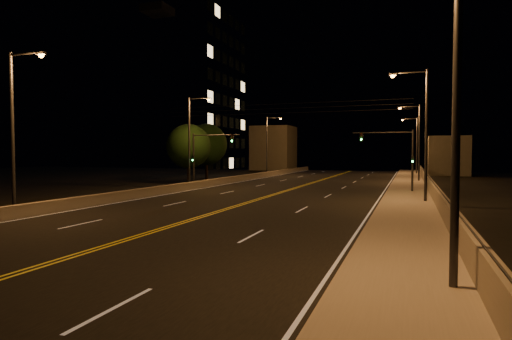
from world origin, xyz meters
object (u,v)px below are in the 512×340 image
(streetlight_6, at_px, (269,142))
(tree_1, at_px, (206,144))
(traffic_signal_right, at_px, (399,153))
(streetlight_3, at_px, (415,142))
(streetlight_5, at_px, (192,136))
(traffic_signal_left, at_px, (203,153))
(streetlight_2, at_px, (417,138))
(building_tower, at_px, (158,95))
(streetlight_1, at_px, (422,127))
(streetlight_0, at_px, (444,81))
(tree_0, at_px, (189,146))
(streetlight_4, at_px, (16,122))

(streetlight_6, bearing_deg, tree_1, -109.66)
(traffic_signal_right, bearing_deg, streetlight_3, 87.30)
(streetlight_5, xyz_separation_m, streetlight_6, (0.00, 24.92, 0.00))
(streetlight_3, bearing_deg, traffic_signal_left, -120.98)
(streetlight_2, xyz_separation_m, building_tower, (-38.30, 5.35, 7.43))
(streetlight_5, height_order, streetlight_6, same)
(streetlight_5, distance_m, streetlight_6, 24.92)
(streetlight_3, xyz_separation_m, traffic_signal_right, (-1.59, -33.73, -1.73))
(traffic_signal_left, height_order, building_tower, building_tower)
(streetlight_1, height_order, streetlight_5, same)
(streetlight_0, bearing_deg, building_tower, 128.93)
(traffic_signal_left, distance_m, tree_0, 6.44)
(streetlight_1, relative_size, streetlight_6, 1.00)
(streetlight_6, distance_m, traffic_signal_left, 24.85)
(streetlight_2, bearing_deg, streetlight_3, 90.00)
(streetlight_6, relative_size, building_tower, 0.34)
(streetlight_5, height_order, tree_1, streetlight_5)
(traffic_signal_left, relative_size, building_tower, 0.21)
(streetlight_1, relative_size, traffic_signal_left, 1.66)
(traffic_signal_right, height_order, building_tower, building_tower)
(streetlight_2, xyz_separation_m, traffic_signal_right, (-1.59, -14.80, -1.73))
(tree_0, bearing_deg, streetlight_3, 49.76)
(streetlight_2, xyz_separation_m, streetlight_4, (-21.44, -35.35, 0.00))
(streetlight_6, bearing_deg, streetlight_3, 22.70)
(streetlight_0, height_order, traffic_signal_right, streetlight_0)
(streetlight_0, height_order, tree_1, streetlight_0)
(streetlight_3, bearing_deg, streetlight_1, -90.00)
(tree_0, bearing_deg, building_tower, 131.91)
(traffic_signal_right, relative_size, tree_1, 0.74)
(streetlight_6, relative_size, traffic_signal_left, 1.66)
(streetlight_2, bearing_deg, traffic_signal_right, -96.13)
(building_tower, distance_m, tree_0, 22.29)
(streetlight_1, bearing_deg, streetlight_4, -148.98)
(streetlight_6, xyz_separation_m, building_tower, (-16.85, -4.61, 7.43))
(streetlight_5, xyz_separation_m, traffic_signal_left, (1.19, 0.15, -1.73))
(streetlight_0, bearing_deg, streetlight_1, 90.00)
(streetlight_2, xyz_separation_m, streetlight_6, (-21.44, 9.96, 0.00))
(streetlight_6, distance_m, tree_0, 20.24)
(traffic_signal_right, distance_m, tree_0, 23.42)
(traffic_signal_right, relative_size, building_tower, 0.21)
(building_tower, height_order, tree_1, building_tower)
(streetlight_2, height_order, streetlight_3, same)
(streetlight_0, xyz_separation_m, streetlight_3, (0.00, 60.99, 0.00))
(streetlight_6, height_order, tree_0, streetlight_6)
(streetlight_0, distance_m, traffic_signal_right, 27.36)
(traffic_signal_left, xyz_separation_m, tree_0, (-4.25, 4.78, 0.77))
(streetlight_6, height_order, traffic_signal_left, streetlight_6)
(building_tower, relative_size, tree_1, 3.59)
(streetlight_3, bearing_deg, streetlight_0, -90.00)
(streetlight_2, distance_m, traffic_signal_right, 14.99)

